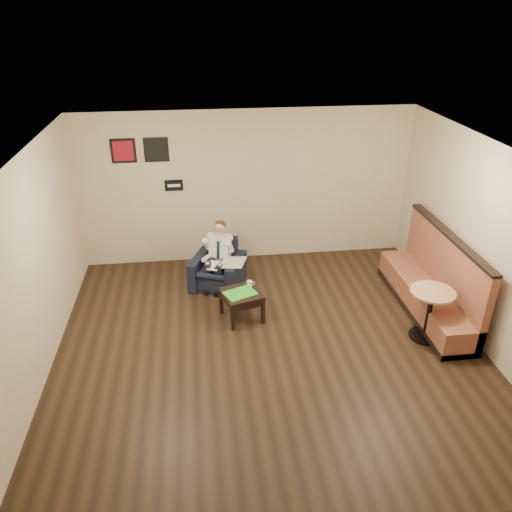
{
  "coord_description": "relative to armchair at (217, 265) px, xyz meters",
  "views": [
    {
      "loc": [
        -0.91,
        -5.56,
        4.43
      ],
      "look_at": [
        -0.06,
        1.2,
        0.92
      ],
      "focal_mm": 35.0,
      "sensor_mm": 36.0,
      "label": 1
    }
  ],
  "objects": [
    {
      "name": "wall_right",
      "position": [
        3.63,
        -1.96,
        1.01
      ],
      "size": [
        0.02,
        6.0,
        2.8
      ],
      "primitive_type": "cube",
      "color": "beige",
      "rests_on": "ground"
    },
    {
      "name": "banquette",
      "position": [
        3.22,
        -1.19,
        0.25
      ],
      "size": [
        0.6,
        2.53,
        1.29
      ],
      "primitive_type": "cube",
      "color": "brown",
      "rests_on": "ground"
    },
    {
      "name": "green_folder",
      "position": [
        0.29,
        -1.07,
        0.07
      ],
      "size": [
        0.55,
        0.48,
        0.01
      ],
      "primitive_type": "cube",
      "rotation": [
        0.0,
        0.0,
        0.42
      ],
      "color": "green",
      "rests_on": "side_table"
    },
    {
      "name": "wall_front",
      "position": [
        0.63,
        -4.96,
        1.01
      ],
      "size": [
        6.0,
        0.02,
        2.8
      ],
      "primitive_type": "cube",
      "color": "beige",
      "rests_on": "ground"
    },
    {
      "name": "coffee_mug",
      "position": [
        0.45,
        -0.88,
        0.11
      ],
      "size": [
        0.1,
        0.1,
        0.1
      ],
      "primitive_type": "cylinder",
      "rotation": [
        0.0,
        0.0,
        0.28
      ],
      "color": "white",
      "rests_on": "side_table"
    },
    {
      "name": "art_print_left",
      "position": [
        -1.47,
        1.03,
        1.76
      ],
      "size": [
        0.42,
        0.03,
        0.42
      ],
      "primitive_type": "cube",
      "color": "maroon",
      "rests_on": "wall_back"
    },
    {
      "name": "side_table",
      "position": [
        0.31,
        -1.04,
        -0.17
      ],
      "size": [
        0.69,
        0.69,
        0.46
      ],
      "primitive_type": "cube",
      "rotation": [
        0.0,
        0.0,
        0.28
      ],
      "color": "black",
      "rests_on": "ground"
    },
    {
      "name": "art_print_right",
      "position": [
        -0.92,
        1.03,
        1.76
      ],
      "size": [
        0.42,
        0.03,
        0.42
      ],
      "primitive_type": "cube",
      "color": "black",
      "rests_on": "wall_back"
    },
    {
      "name": "wall_left",
      "position": [
        -2.37,
        -1.96,
        1.01
      ],
      "size": [
        0.02,
        6.0,
        2.8
      ],
      "primitive_type": "cube",
      "color": "beige",
      "rests_on": "ground"
    },
    {
      "name": "cafe_table",
      "position": [
        2.94,
        -1.88,
        -0.0
      ],
      "size": [
        0.78,
        0.78,
        0.78
      ],
      "primitive_type": "cylinder",
      "rotation": [
        0.0,
        0.0,
        -0.28
      ],
      "color": "tan",
      "rests_on": "ground"
    },
    {
      "name": "seating_sign",
      "position": [
        -0.67,
        1.03,
        1.11
      ],
      "size": [
        0.32,
        0.02,
        0.2
      ],
      "primitive_type": "cube",
      "color": "black",
      "rests_on": "wall_back"
    },
    {
      "name": "wall_back",
      "position": [
        0.63,
        1.04,
        1.01
      ],
      "size": [
        6.0,
        0.02,
        2.8
      ],
      "primitive_type": "cube",
      "color": "beige",
      "rests_on": "ground"
    },
    {
      "name": "seated_man",
      "position": [
        -0.04,
        -0.1,
        0.15
      ],
      "size": [
        0.76,
        0.91,
        1.08
      ],
      "primitive_type": null,
      "rotation": [
        0.0,
        0.0,
        -0.38
      ],
      "color": "silver",
      "rests_on": "armchair"
    },
    {
      "name": "ground",
      "position": [
        0.63,
        -1.96,
        -0.39
      ],
      "size": [
        6.0,
        6.0,
        0.0
      ],
      "primitive_type": "plane",
      "color": "black",
      "rests_on": "ground"
    },
    {
      "name": "ceiling",
      "position": [
        0.63,
        -1.96,
        2.41
      ],
      "size": [
        6.0,
        6.0,
        0.02
      ],
      "primitive_type": "cube",
      "color": "white",
      "rests_on": "wall_back"
    },
    {
      "name": "lap_papers",
      "position": [
        -0.07,
        -0.18,
        0.09
      ],
      "size": [
        0.25,
        0.3,
        0.01
      ],
      "primitive_type": "cube",
      "rotation": [
        0.0,
        0.0,
        -0.31
      ],
      "color": "white",
      "rests_on": "seated_man"
    },
    {
      "name": "newspaper",
      "position": [
        0.28,
        -0.2,
        0.14
      ],
      "size": [
        0.46,
        0.52,
        0.01
      ],
      "primitive_type": "cube",
      "rotation": [
        0.0,
        0.0,
        -0.33
      ],
      "color": "silver",
      "rests_on": "armchair"
    },
    {
      "name": "smartphone",
      "position": [
        0.32,
        -0.87,
        0.07
      ],
      "size": [
        0.15,
        0.09,
        0.01
      ],
      "primitive_type": "cube",
      "rotation": [
        0.0,
        0.0,
        0.11
      ],
      "color": "black",
      "rests_on": "side_table"
    },
    {
      "name": "armchair",
      "position": [
        0.0,
        0.0,
        0.0
      ],
      "size": [
        1.06,
        1.06,
        0.79
      ],
      "primitive_type": "cube",
      "rotation": [
        0.0,
        0.0,
        -0.38
      ],
      "color": "black",
      "rests_on": "ground"
    }
  ]
}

